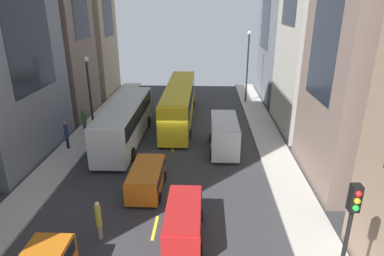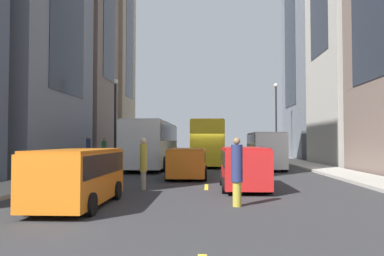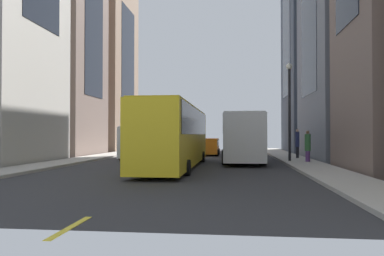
# 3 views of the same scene
# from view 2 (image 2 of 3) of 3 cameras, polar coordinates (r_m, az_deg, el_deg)

# --- Properties ---
(ground_plane) EXTENTS (42.45, 42.45, 0.00)m
(ground_plane) POSITION_cam_2_polar(r_m,az_deg,el_deg) (26.58, 2.40, -6.33)
(ground_plane) COLOR #333335
(sidewalk_west) EXTENTS (2.45, 44.00, 0.15)m
(sidewalk_west) POSITION_cam_2_polar(r_m,az_deg,el_deg) (27.78, -14.43, -5.93)
(sidewalk_west) COLOR #B2ADA3
(sidewalk_west) RESTS_ON ground
(sidewalk_east) EXTENTS (2.45, 44.00, 0.15)m
(sidewalk_east) POSITION_cam_2_polar(r_m,az_deg,el_deg) (27.72, 19.26, -5.89)
(sidewalk_east) COLOR #B2ADA3
(sidewalk_east) RESTS_ON ground
(lane_stripe_1) EXTENTS (0.16, 2.00, 0.01)m
(lane_stripe_1) POSITION_cam_2_polar(r_m,az_deg,el_deg) (16.13, 2.24, -9.09)
(lane_stripe_1) COLOR yellow
(lane_stripe_1) RESTS_ON ground
(lane_stripe_2) EXTENTS (0.16, 2.00, 0.01)m
(lane_stripe_2) POSITION_cam_2_polar(r_m,az_deg,el_deg) (26.58, 2.40, -6.32)
(lane_stripe_2) COLOR yellow
(lane_stripe_2) RESTS_ON ground
(lane_stripe_3) EXTENTS (0.16, 2.00, 0.01)m
(lane_stripe_3) POSITION_cam_2_polar(r_m,az_deg,el_deg) (37.06, 2.46, -5.11)
(lane_stripe_3) COLOR yellow
(lane_stripe_3) RESTS_ON ground
(lane_stripe_4) EXTENTS (0.16, 2.00, 0.01)m
(lane_stripe_4) POSITION_cam_2_polar(r_m,az_deg,el_deg) (47.54, 2.50, -4.43)
(lane_stripe_4) COLOR yellow
(lane_stripe_4) RESTS_ON ground
(building_west_1) EXTENTS (7.56, 10.80, 22.94)m
(building_west_1) POSITION_cam_2_polar(r_m,az_deg,el_deg) (29.32, -25.68, 17.03)
(building_west_1) COLOR slate
(building_west_1) RESTS_ON ground
(building_west_3) EXTENTS (6.49, 7.21, 31.90)m
(building_west_3) POSITION_cam_2_polar(r_m,az_deg,el_deg) (47.56, -13.52, 15.08)
(building_west_3) COLOR tan
(building_west_3) RESTS_ON ground
(building_east_3) EXTENTS (9.84, 9.54, 26.48)m
(building_east_3) POSITION_cam_2_polar(r_m,az_deg,el_deg) (46.02, 20.99, 12.24)
(building_east_3) COLOR slate
(building_east_3) RESTS_ON ground
(city_bus_white) EXTENTS (2.80, 11.63, 3.35)m
(city_bus_white) POSITION_cam_2_polar(r_m,az_deg,el_deg) (27.72, -6.05, -1.99)
(city_bus_white) COLOR silver
(city_bus_white) RESTS_ON ground
(streetcar_yellow) EXTENTS (2.70, 14.42, 3.59)m
(streetcar_yellow) POSITION_cam_2_polar(r_m,az_deg,el_deg) (32.93, 2.43, -1.80)
(streetcar_yellow) COLOR yellow
(streetcar_yellow) RESTS_ON ground
(delivery_van_white) EXTENTS (2.25, 5.29, 2.58)m
(delivery_van_white) POSITION_cam_2_polar(r_m,az_deg,el_deg) (26.21, 11.31, -3.04)
(delivery_van_white) COLOR white
(delivery_van_white) RESTS_ON ground
(car_orange_0) EXTENTS (2.06, 4.17, 1.59)m
(car_orange_0) POSITION_cam_2_polar(r_m,az_deg,el_deg) (19.71, -0.70, -5.09)
(car_orange_0) COLOR orange
(car_orange_0) RESTS_ON ground
(car_orange_1) EXTENTS (1.90, 4.47, 1.73)m
(car_orange_1) POSITION_cam_2_polar(r_m,az_deg,el_deg) (11.83, -17.21, -6.63)
(car_orange_1) COLOR orange
(car_orange_1) RESTS_ON ground
(car_red_2) EXTENTS (1.90, 4.29, 1.73)m
(car_red_2) POSITION_cam_2_polar(r_m,az_deg,el_deg) (15.49, 8.00, -5.61)
(car_red_2) COLOR red
(car_red_2) RESTS_ON ground
(pedestrian_crossing_near) EXTENTS (0.39, 0.39, 2.07)m
(pedestrian_crossing_near) POSITION_cam_2_polar(r_m,az_deg,el_deg) (30.58, -13.45, -3.41)
(pedestrian_crossing_near) COLOR #593372
(pedestrian_crossing_near) RESTS_ON ground
(pedestrian_crossing_mid) EXTENTS (0.30, 0.30, 2.23)m
(pedestrian_crossing_mid) POSITION_cam_2_polar(r_m,az_deg,el_deg) (26.84, -15.75, -3.33)
(pedestrian_crossing_mid) COLOR black
(pedestrian_crossing_mid) RESTS_ON ground
(pedestrian_walking_far) EXTENTS (0.35, 0.35, 2.10)m
(pedestrian_walking_far) POSITION_cam_2_polar(r_m,az_deg,el_deg) (11.37, 6.96, -6.47)
(pedestrian_walking_far) COLOR gold
(pedestrian_walking_far) RESTS_ON ground
(pedestrian_waiting_curb) EXTENTS (0.30, 0.30, 2.12)m
(pedestrian_waiting_curb) POSITION_cam_2_polar(r_m,az_deg,el_deg) (15.34, -7.53, -5.20)
(pedestrian_waiting_curb) COLOR gray
(pedestrian_waiting_curb) RESTS_ON ground
(streetlamp_near) EXTENTS (0.44, 0.44, 8.02)m
(streetlamp_near) POSITION_cam_2_polar(r_m,az_deg,el_deg) (40.28, 12.87, 2.27)
(streetlamp_near) COLOR black
(streetlamp_near) RESTS_ON ground
(streetlamp_far) EXTENTS (0.44, 0.44, 6.77)m
(streetlamp_far) POSITION_cam_2_polar(r_m,az_deg,el_deg) (29.71, -11.78, 2.49)
(streetlamp_far) COLOR black
(streetlamp_far) RESTS_ON ground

